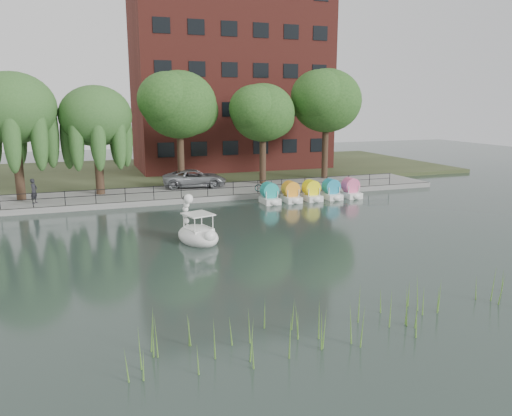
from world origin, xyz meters
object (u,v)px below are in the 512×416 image
bicycle (266,185)px  minivan (195,177)px  pedestrian (34,189)px  swan_boat (197,232)px

bicycle → minivan: bearing=69.0°
minivan → bicycle: size_ratio=3.48×
pedestrian → swan_boat: swan_boat is taller
bicycle → swan_boat: bearing=162.6°
pedestrian → swan_boat: bearing=-117.0°
minivan → swan_boat: bearing=174.4°
minivan → bicycle: (4.76, -4.00, -0.33)m
pedestrian → bicycle: bearing=-66.6°
pedestrian → minivan: bearing=-49.4°
minivan → pedestrian: (-12.03, -2.84, 0.16)m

